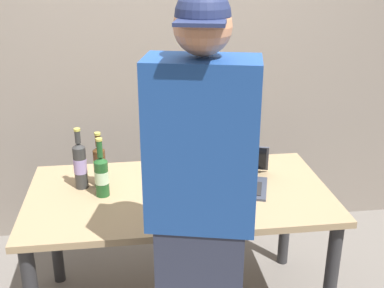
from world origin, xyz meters
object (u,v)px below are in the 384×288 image
object	(u,v)px
laptop	(237,176)
beer_bottle_amber	(100,165)
beer_bottle_brown	(102,175)
beer_bottle_dark	(80,164)
person_figure	(201,220)

from	to	relation	value
laptop	beer_bottle_amber	bearing A→B (deg)	174.80
beer_bottle_brown	beer_bottle_amber	bearing A→B (deg)	96.79
laptop	beer_bottle_brown	bearing A→B (deg)	-175.97
beer_bottle_dark	beer_bottle_brown	distance (m)	0.15
laptop	person_figure	xyz separation A→B (m)	(-0.28, -0.62, 0.12)
beer_bottle_amber	person_figure	size ratio (longest dim) A/B	0.17
beer_bottle_dark	person_figure	size ratio (longest dim) A/B	0.18
beer_bottle_dark	person_figure	world-z (taller)	person_figure
laptop	beer_bottle_dark	bearing A→B (deg)	176.15
laptop	beer_bottle_dark	size ratio (longest dim) A/B	1.35
beer_bottle_brown	beer_bottle_dark	bearing A→B (deg)	136.96
beer_bottle_dark	laptop	bearing A→B (deg)	-3.85
person_figure	beer_bottle_dark	bearing A→B (deg)	127.04
beer_bottle_brown	person_figure	xyz separation A→B (m)	(0.40, -0.57, 0.05)
beer_bottle_brown	person_figure	bearing A→B (deg)	-55.06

